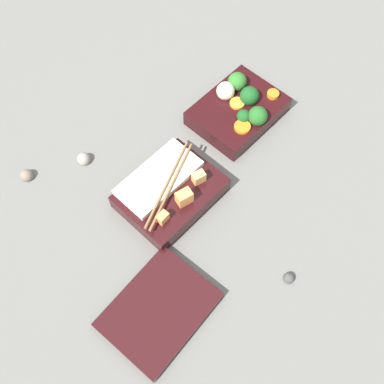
% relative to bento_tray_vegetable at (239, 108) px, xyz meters
% --- Properties ---
extents(ground_plane, '(3.00, 3.00, 0.00)m').
position_rel_bento_tray_vegetable_xyz_m(ground_plane, '(0.11, 0.03, -0.03)').
color(ground_plane, slate).
extents(bento_tray_vegetable, '(0.19, 0.14, 0.07)m').
position_rel_bento_tray_vegetable_xyz_m(bento_tray_vegetable, '(0.00, 0.00, 0.00)').
color(bento_tray_vegetable, black).
rests_on(bento_tray_vegetable, ground_plane).
extents(bento_tray_rice, '(0.19, 0.14, 0.07)m').
position_rel_bento_tray_vegetable_xyz_m(bento_tray_rice, '(0.24, 0.03, -0.00)').
color(bento_tray_rice, black).
rests_on(bento_tray_rice, ground_plane).
extents(bento_lid, '(0.19, 0.15, 0.02)m').
position_rel_bento_tray_vegetable_xyz_m(bento_lid, '(0.42, 0.18, -0.02)').
color(bento_lid, black).
rests_on(bento_lid, ground_plane).
extents(pebble_0, '(0.03, 0.03, 0.03)m').
position_rel_bento_tray_vegetable_xyz_m(pebble_0, '(0.30, -0.15, -0.02)').
color(pebble_0, gray).
rests_on(pebble_0, ground_plane).
extents(pebble_1, '(0.02, 0.02, 0.02)m').
position_rel_bento_tray_vegetable_xyz_m(pebble_1, '(0.22, 0.30, -0.02)').
color(pebble_1, '#474442').
rests_on(pebble_1, ground_plane).
extents(pebble_2, '(0.03, 0.03, 0.03)m').
position_rel_bento_tray_vegetable_xyz_m(pebble_2, '(0.41, -0.21, -0.02)').
color(pebble_2, '#7A6B5B').
rests_on(pebble_2, ground_plane).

